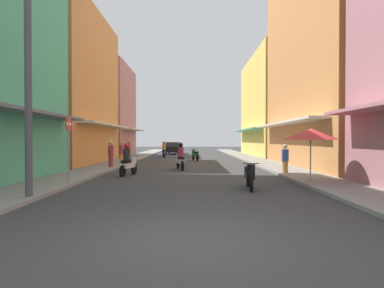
% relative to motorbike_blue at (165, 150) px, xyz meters
% --- Properties ---
extents(ground_plane, '(106.05, 106.05, 0.00)m').
position_rel_motorbike_blue_xyz_m(ground_plane, '(2.64, -5.81, -0.70)').
color(ground_plane, '#38383A').
extents(sidewalk_left, '(2.15, 56.21, 0.12)m').
position_rel_motorbike_blue_xyz_m(sidewalk_left, '(-2.78, -5.81, -0.64)').
color(sidewalk_left, gray).
rests_on(sidewalk_left, ground).
extents(sidewalk_right, '(2.15, 56.21, 0.12)m').
position_rel_motorbike_blue_xyz_m(sidewalk_right, '(8.05, -5.81, -0.64)').
color(sidewalk_right, gray).
rests_on(sidewalk_right, ground).
extents(building_left_mid, '(7.05, 11.05, 10.94)m').
position_rel_motorbike_blue_xyz_m(building_left_mid, '(-6.85, -8.37, 4.76)').
color(building_left_mid, '#D88C4C').
rests_on(building_left_mid, ground).
extents(building_left_far, '(7.05, 8.46, 9.44)m').
position_rel_motorbike_blue_xyz_m(building_left_far, '(-6.85, 2.03, 4.01)').
color(building_left_far, '#B7727F').
rests_on(building_left_far, ground).
extents(building_right_mid, '(7.05, 13.08, 13.33)m').
position_rel_motorbike_blue_xyz_m(building_right_mid, '(12.12, -11.10, 5.96)').
color(building_right_mid, '#D88C4C').
rests_on(building_right_mid, ground).
extents(building_right_far, '(7.05, 13.79, 10.64)m').
position_rel_motorbike_blue_xyz_m(building_right_far, '(12.12, 3.04, 4.61)').
color(building_right_far, '#EFD159').
rests_on(building_right_far, ground).
extents(motorbike_blue, '(0.55, 1.81, 1.58)m').
position_rel_motorbike_blue_xyz_m(motorbike_blue, '(0.00, 0.00, 0.00)').
color(motorbike_blue, black).
rests_on(motorbike_blue, ground).
extents(motorbike_silver, '(0.65, 1.78, 1.58)m').
position_rel_motorbike_blue_xyz_m(motorbike_silver, '(2.07, -12.84, 0.00)').
color(motorbike_silver, black).
rests_on(motorbike_silver, ground).
extents(motorbike_black, '(0.55, 1.81, 0.96)m').
position_rel_motorbike_blue_xyz_m(motorbike_black, '(4.81, -20.21, -0.20)').
color(motorbike_black, black).
rests_on(motorbike_black, ground).
extents(motorbike_white, '(0.67, 1.77, 1.58)m').
position_rel_motorbike_blue_xyz_m(motorbike_white, '(-0.35, -15.92, 0.00)').
color(motorbike_white, black).
rests_on(motorbike_white, ground).
extents(motorbike_green, '(0.69, 1.76, 0.96)m').
position_rel_motorbike_blue_xyz_m(motorbike_green, '(3.02, -4.67, -0.20)').
color(motorbike_green, black).
rests_on(motorbike_green, ground).
extents(parked_car, '(2.13, 4.24, 1.45)m').
position_rel_motorbike_blue_xyz_m(parked_car, '(0.53, 7.46, 0.04)').
color(parked_car, black).
rests_on(parked_car, ground).
extents(pedestrian_crossing, '(0.44, 0.44, 1.73)m').
position_rel_motorbike_blue_xyz_m(pedestrian_crossing, '(-2.15, -12.23, 0.27)').
color(pedestrian_crossing, '#99333F').
rests_on(pedestrian_crossing, ground).
extents(pedestrian_midway, '(0.44, 0.44, 1.72)m').
position_rel_motorbike_blue_xyz_m(pedestrian_midway, '(-3.55, 0.37, 0.26)').
color(pedestrian_midway, '#99333F').
rests_on(pedestrian_midway, ground).
extents(pedestrian_far, '(0.34, 0.34, 1.62)m').
position_rel_motorbike_blue_xyz_m(pedestrian_far, '(-2.21, -9.08, 0.10)').
color(pedestrian_far, '#BF8C3F').
rests_on(pedestrian_far, ground).
extents(pedestrian_foreground, '(0.34, 0.34, 1.54)m').
position_rel_motorbike_blue_xyz_m(pedestrian_foreground, '(7.35, -15.81, 0.06)').
color(pedestrian_foreground, '#BF8C3F').
rests_on(pedestrian_foreground, ground).
extents(vendor_umbrella, '(2.16, 2.16, 2.21)m').
position_rel_motorbike_blue_xyz_m(vendor_umbrella, '(7.42, -18.99, 1.28)').
color(vendor_umbrella, '#99999E').
rests_on(vendor_umbrella, ground).
extents(utility_pole, '(0.20, 1.20, 7.19)m').
position_rel_motorbike_blue_xyz_m(utility_pole, '(-1.96, -22.30, 2.97)').
color(utility_pole, '#4C4C4F').
rests_on(utility_pole, ground).
extents(street_sign_no_entry, '(0.07, 0.60, 2.65)m').
position_rel_motorbike_blue_xyz_m(street_sign_no_entry, '(-1.86, -19.57, 1.01)').
color(street_sign_no_entry, gray).
rests_on(street_sign_no_entry, ground).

